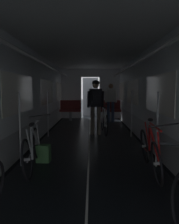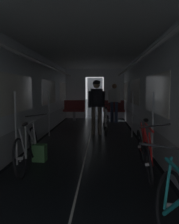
{
  "view_description": "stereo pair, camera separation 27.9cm",
  "coord_description": "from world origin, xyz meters",
  "px_view_note": "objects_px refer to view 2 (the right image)",
  "views": [
    {
      "loc": [
        0.05,
        -1.91,
        1.44
      ],
      "look_at": [
        0.0,
        4.33,
        0.8
      ],
      "focal_mm": 35.17,
      "sensor_mm": 36.0,
      "label": 1
    },
    {
      "loc": [
        0.33,
        -1.9,
        1.44
      ],
      "look_at": [
        0.0,
        4.33,
        0.8
      ],
      "focal_mm": 35.17,
      "sensor_mm": 36.0,
      "label": 2
    }
  ],
  "objects_px": {
    "person_standing_near_bench": "(114,100)",
    "bicycle_white_in_aisle": "(106,122)",
    "backpack_on_floor": "(40,153)",
    "bench_seat_far_left": "(74,108)",
    "bicycle_silver": "(28,147)",
    "bench_seat_far_right": "(114,109)",
    "person_cyclist_aisle": "(97,101)",
    "bicycle_red": "(144,151)"
  },
  "relations": [
    {
      "from": "bench_seat_far_left",
      "to": "bicycle_silver",
      "type": "bearing_deg",
      "value": -90.98
    },
    {
      "from": "bicycle_white_in_aisle",
      "to": "backpack_on_floor",
      "type": "distance_m",
      "value": 3.2
    },
    {
      "from": "bench_seat_far_right",
      "to": "backpack_on_floor",
      "type": "relative_size",
      "value": 2.89
    },
    {
      "from": "bench_seat_far_right",
      "to": "bicycle_red",
      "type": "relative_size",
      "value": 0.58
    },
    {
      "from": "bench_seat_far_right",
      "to": "bicycle_silver",
      "type": "bearing_deg",
      "value": -107.31
    },
    {
      "from": "bicycle_silver",
      "to": "bicycle_red",
      "type": "xyz_separation_m",
      "value": [
        2.08,
        -0.15,
        -0.0
      ]
    },
    {
      "from": "person_standing_near_bench",
      "to": "backpack_on_floor",
      "type": "xyz_separation_m",
      "value": [
        -1.8,
        -5.35,
        -0.81
      ]
    },
    {
      "from": "bicycle_silver",
      "to": "person_standing_near_bench",
      "type": "relative_size",
      "value": 1.0
    },
    {
      "from": "bench_seat_far_right",
      "to": "bicycle_red",
      "type": "bearing_deg",
      "value": -88.39
    },
    {
      "from": "bench_seat_far_right",
      "to": "bicycle_silver",
      "type": "relative_size",
      "value": 0.58
    },
    {
      "from": "bicycle_red",
      "to": "backpack_on_floor",
      "type": "bearing_deg",
      "value": 164.82
    },
    {
      "from": "bicycle_white_in_aisle",
      "to": "backpack_on_floor",
      "type": "xyz_separation_m",
      "value": [
        -1.38,
        -2.87,
        -0.21
      ]
    },
    {
      "from": "bicycle_white_in_aisle",
      "to": "person_standing_near_bench",
      "type": "relative_size",
      "value": 1.0
    },
    {
      "from": "bench_seat_far_left",
      "to": "bicycle_silver",
      "type": "distance_m",
      "value": 6.12
    },
    {
      "from": "bicycle_red",
      "to": "bicycle_silver",
      "type": "bearing_deg",
      "value": 175.84
    },
    {
      "from": "bicycle_red",
      "to": "person_cyclist_aisle",
      "type": "relative_size",
      "value": 0.98
    },
    {
      "from": "person_cyclist_aisle",
      "to": "bicycle_red",
      "type": "bearing_deg",
      "value": -74.34
    },
    {
      "from": "backpack_on_floor",
      "to": "bench_seat_far_right",
      "type": "bearing_deg",
      "value": 72.58
    },
    {
      "from": "person_standing_near_bench",
      "to": "bicycle_red",
      "type": "bearing_deg",
      "value": -88.31
    },
    {
      "from": "bench_seat_far_left",
      "to": "bicycle_white_in_aisle",
      "type": "bearing_deg",
      "value": -64.1
    },
    {
      "from": "bench_seat_far_left",
      "to": "bench_seat_far_right",
      "type": "distance_m",
      "value": 1.8
    },
    {
      "from": "backpack_on_floor",
      "to": "person_standing_near_bench",
      "type": "bearing_deg",
      "value": 71.41
    },
    {
      "from": "bicycle_white_in_aisle",
      "to": "person_standing_near_bench",
      "type": "height_order",
      "value": "person_standing_near_bench"
    },
    {
      "from": "bicycle_silver",
      "to": "person_standing_near_bench",
      "type": "height_order",
      "value": "person_standing_near_bench"
    },
    {
      "from": "bench_seat_far_left",
      "to": "backpack_on_floor",
      "type": "height_order",
      "value": "bench_seat_far_left"
    },
    {
      "from": "person_cyclist_aisle",
      "to": "bicycle_white_in_aisle",
      "type": "relative_size",
      "value": 1.02
    },
    {
      "from": "bicycle_silver",
      "to": "bicycle_red",
      "type": "bearing_deg",
      "value": -4.16
    },
    {
      "from": "bench_seat_far_left",
      "to": "backpack_on_floor",
      "type": "relative_size",
      "value": 2.89
    },
    {
      "from": "bench_seat_far_left",
      "to": "person_cyclist_aisle",
      "type": "bearing_deg",
      "value": -70.66
    },
    {
      "from": "person_standing_near_bench",
      "to": "bicycle_white_in_aisle",
      "type": "bearing_deg",
      "value": -99.56
    },
    {
      "from": "backpack_on_floor",
      "to": "bicycle_red",
      "type": "bearing_deg",
      "value": -15.18
    },
    {
      "from": "person_cyclist_aisle",
      "to": "backpack_on_floor",
      "type": "xyz_separation_m",
      "value": [
        -1.09,
        -2.61,
        -0.9
      ]
    },
    {
      "from": "bench_seat_far_right",
      "to": "person_standing_near_bench",
      "type": "xyz_separation_m",
      "value": [
        0.0,
        -0.38,
        0.41
      ]
    },
    {
      "from": "bicycle_red",
      "to": "person_standing_near_bench",
      "type": "height_order",
      "value": "person_standing_near_bench"
    },
    {
      "from": "bench_seat_far_right",
      "to": "person_standing_near_bench",
      "type": "height_order",
      "value": "person_standing_near_bench"
    },
    {
      "from": "bench_seat_far_right",
      "to": "bicycle_silver",
      "type": "xyz_separation_m",
      "value": [
        -1.9,
        -6.11,
        -0.19
      ]
    },
    {
      "from": "bench_seat_far_left",
      "to": "bicycle_red",
      "type": "bearing_deg",
      "value": -72.49
    },
    {
      "from": "bench_seat_far_left",
      "to": "bicycle_white_in_aisle",
      "type": "relative_size",
      "value": 0.58
    },
    {
      "from": "bench_seat_far_right",
      "to": "person_standing_near_bench",
      "type": "distance_m",
      "value": 0.55
    },
    {
      "from": "bench_seat_far_left",
      "to": "bicycle_red",
      "type": "xyz_separation_m",
      "value": [
        1.98,
        -6.26,
        -0.19
      ]
    },
    {
      "from": "bench_seat_far_right",
      "to": "person_standing_near_bench",
      "type": "relative_size",
      "value": 0.58
    },
    {
      "from": "bicycle_silver",
      "to": "person_standing_near_bench",
      "type": "distance_m",
      "value": 6.07
    }
  ]
}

